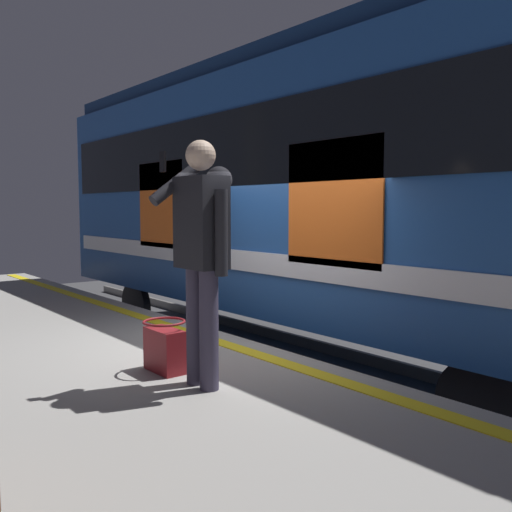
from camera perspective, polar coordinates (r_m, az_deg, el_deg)
name	(u,v)px	position (r m, az deg, el deg)	size (l,w,h in m)	color
ground_plane	(251,427)	(5.92, -0.54, -17.24)	(24.03, 24.03, 0.00)	#3D3D3F
platform	(43,437)	(4.83, -21.13, -17.02)	(14.98, 4.15, 0.91)	gray
safety_line	(227,344)	(5.46, -3.04, -9.08)	(14.68, 0.16, 0.01)	yellow
track_rail_near	(337,393)	(6.72, 8.37, -13.81)	(19.48, 0.08, 0.16)	slate
track_rail_far	(411,371)	(7.79, 15.67, -11.30)	(19.48, 0.08, 0.16)	slate
train_carriage	(314,186)	(7.66, 6.02, 7.15)	(9.62, 2.88, 4.00)	#1E478C
passenger	(202,243)	(4.06, -5.54, 1.36)	(0.57, 0.55, 1.82)	#383347
handbag	(164,348)	(4.61, -9.42, -9.30)	(0.39, 0.35, 0.42)	maroon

